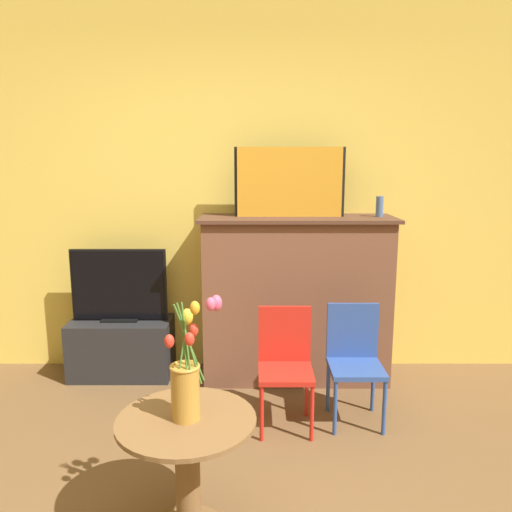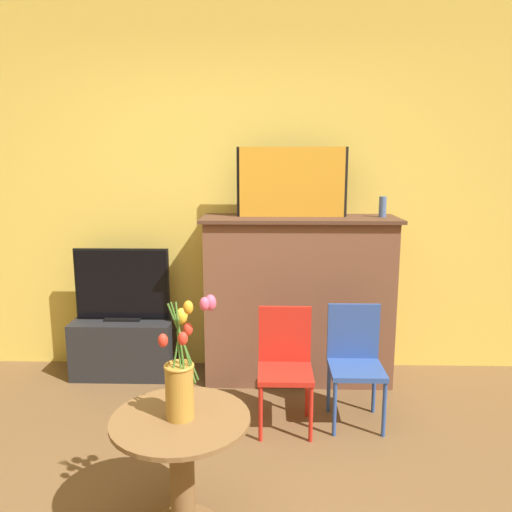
# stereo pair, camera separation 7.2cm
# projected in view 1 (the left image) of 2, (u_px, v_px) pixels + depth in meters

# --- Properties ---
(wall_back) EXTENTS (8.00, 0.06, 2.70)m
(wall_back) POSITION_uv_depth(u_px,v_px,m) (232.00, 193.00, 3.74)
(wall_back) COLOR #EAC651
(wall_back) RESTS_ON ground
(fireplace_mantel) EXTENTS (1.38, 0.48, 1.20)m
(fireplace_mantel) POSITION_uv_depth(u_px,v_px,m) (296.00, 297.00, 3.63)
(fireplace_mantel) COLOR brown
(fireplace_mantel) RESTS_ON ground
(painting) EXTENTS (0.77, 0.03, 0.48)m
(painting) POSITION_uv_depth(u_px,v_px,m) (289.00, 182.00, 3.48)
(painting) COLOR black
(painting) RESTS_ON fireplace_mantel
(mantel_candle) EXTENTS (0.05, 0.05, 0.14)m
(mantel_candle) POSITION_uv_depth(u_px,v_px,m) (379.00, 206.00, 3.51)
(mantel_candle) COLOR #4C6699
(mantel_candle) RESTS_ON fireplace_mantel
(tv_stand) EXTENTS (0.74, 0.37, 0.43)m
(tv_stand) POSITION_uv_depth(u_px,v_px,m) (122.00, 348.00, 3.72)
(tv_stand) COLOR #232326
(tv_stand) RESTS_ON ground
(tv_monitor) EXTENTS (0.70, 0.12, 0.53)m
(tv_monitor) POSITION_uv_depth(u_px,v_px,m) (119.00, 286.00, 3.64)
(tv_monitor) COLOR black
(tv_monitor) RESTS_ON tv_stand
(chair_red) EXTENTS (0.32, 0.32, 0.72)m
(chair_red) POSITION_uv_depth(u_px,v_px,m) (285.00, 360.00, 3.00)
(chair_red) COLOR red
(chair_red) RESTS_ON ground
(chair_blue) EXTENTS (0.32, 0.32, 0.72)m
(chair_blue) POSITION_uv_depth(u_px,v_px,m) (354.00, 356.00, 3.06)
(chair_blue) COLOR #2D4C99
(chair_blue) RESTS_ON ground
(side_table) EXTENTS (0.58, 0.58, 0.54)m
(side_table) POSITION_uv_depth(u_px,v_px,m) (187.00, 460.00, 2.09)
(side_table) COLOR brown
(side_table) RESTS_ON ground
(vase_tulips) EXTENTS (0.22, 0.16, 0.52)m
(vase_tulips) POSITION_uv_depth(u_px,v_px,m) (187.00, 377.00, 2.02)
(vase_tulips) COLOR #B78433
(vase_tulips) RESTS_ON side_table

